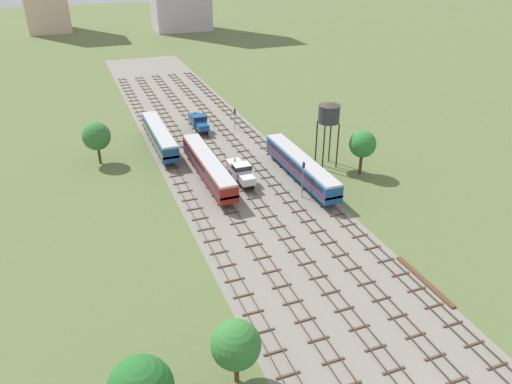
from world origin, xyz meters
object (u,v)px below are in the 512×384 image
object	(u,v)px
passenger_coach_left_mid	(208,166)
signal_post_near	(303,175)
water_tower	(329,114)
passenger_coach_centre_right_nearest	(301,166)
shunter_loco_centre_left_far	(199,121)
signal_post_nearest	(235,116)
shunter_loco_centre_left_near	(241,171)
diesel_railcar_far_left_midfar	(159,135)

from	to	relation	value
passenger_coach_left_mid	signal_post_near	distance (m)	15.89
signal_post_near	water_tower	bearing A→B (deg)	45.82
passenger_coach_centre_right_nearest	signal_post_near	size ratio (longest dim) A/B	3.74
signal_post_near	shunter_loco_centre_left_far	bearing A→B (deg)	101.68
passenger_coach_left_mid	signal_post_nearest	world-z (taller)	signal_post_nearest
shunter_loco_centre_left_near	diesel_railcar_far_left_midfar	xyz separation A→B (m)	(-9.29, 18.91, 0.59)
diesel_railcar_far_left_midfar	signal_post_near	world-z (taller)	signal_post_near
shunter_loco_centre_left_near	signal_post_nearest	distance (m)	24.41
diesel_railcar_far_left_midfar	signal_post_near	distance (m)	31.62
passenger_coach_left_mid	shunter_loco_centre_left_far	bearing A→B (deg)	78.55
water_tower	signal_post_near	size ratio (longest dim) A/B	1.91
shunter_loco_centre_left_near	signal_post_near	world-z (taller)	signal_post_near
passenger_coach_centre_right_nearest	shunter_loco_centre_left_far	xyz separation A→B (m)	(-9.29, 28.29, -0.60)
shunter_loco_centre_left_near	passenger_coach_centre_right_nearest	bearing A→B (deg)	-16.48
shunter_loco_centre_left_far	signal_post_near	distance (m)	34.47
passenger_coach_left_mid	shunter_loco_centre_left_far	xyz separation A→B (m)	(4.65, 22.93, -0.60)
passenger_coach_centre_right_nearest	diesel_railcar_far_left_midfar	xyz separation A→B (m)	(-18.58, 21.66, -0.02)
shunter_loco_centre_left_near	shunter_loco_centre_left_far	size ratio (longest dim) A/B	1.00
passenger_coach_centre_right_nearest	shunter_loco_centre_left_far	bearing A→B (deg)	108.18
shunter_loco_centre_left_near	signal_post_nearest	size ratio (longest dim) A/B	1.87
shunter_loco_centre_left_near	passenger_coach_left_mid	bearing A→B (deg)	150.71
water_tower	shunter_loco_centre_left_near	bearing A→B (deg)	-176.21
diesel_railcar_far_left_midfar	passenger_coach_left_mid	bearing A→B (deg)	-74.10
passenger_coach_left_mid	signal_post_nearest	xyz separation A→B (m)	(11.61, 20.77, 0.30)
passenger_coach_centre_right_nearest	diesel_railcar_far_left_midfar	world-z (taller)	same
passenger_coach_centre_right_nearest	water_tower	bearing A→B (deg)	29.77
passenger_coach_left_mid	diesel_railcar_far_left_midfar	xyz separation A→B (m)	(-4.65, 16.31, -0.02)
signal_post_near	signal_post_nearest	bearing A→B (deg)	90.00
passenger_coach_centre_right_nearest	shunter_loco_centre_left_near	size ratio (longest dim) A/B	2.60
passenger_coach_left_mid	signal_post_near	size ratio (longest dim) A/B	3.74
signal_post_nearest	signal_post_near	size ratio (longest dim) A/B	0.77
shunter_loco_centre_left_near	passenger_coach_left_mid	xyz separation A→B (m)	(-4.65, 2.61, 0.60)
shunter_loco_centre_left_near	signal_post_near	distance (m)	10.88
shunter_loco_centre_left_near	signal_post_nearest	xyz separation A→B (m)	(6.97, 23.38, 0.91)
passenger_coach_centre_right_nearest	passenger_coach_left_mid	bearing A→B (deg)	158.98
shunter_loco_centre_left_near	signal_post_near	size ratio (longest dim) A/B	1.44
diesel_railcar_far_left_midfar	signal_post_nearest	xyz separation A→B (m)	(16.26, 4.46, 0.32)
shunter_loco_centre_left_far	signal_post_nearest	distance (m)	7.35
passenger_coach_left_mid	signal_post_nearest	size ratio (longest dim) A/B	4.86
shunter_loco_centre_left_near	signal_post_near	xyz separation A→B (m)	(6.97, -8.18, 1.69)
signal_post_near	passenger_coach_centre_right_nearest	bearing A→B (deg)	66.85
shunter_loco_centre_left_far	passenger_coach_left_mid	bearing A→B (deg)	-101.45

